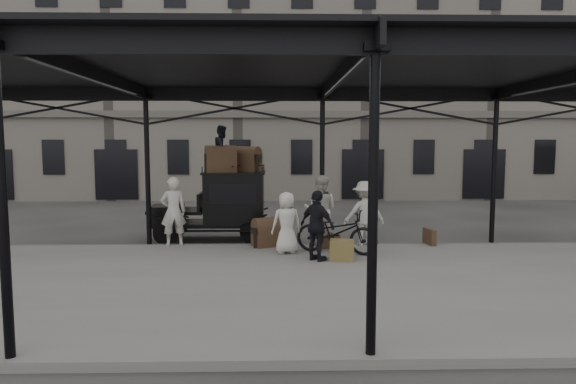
% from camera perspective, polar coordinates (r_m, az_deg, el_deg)
% --- Properties ---
extents(ground, '(120.00, 120.00, 0.00)m').
position_cam_1_polar(ground, '(13.15, 4.53, -8.07)').
color(ground, '#383533').
rests_on(ground, ground).
extents(platform, '(28.00, 8.00, 0.15)m').
position_cam_1_polar(platform, '(11.21, 5.58, -10.12)').
color(platform, slate).
rests_on(platform, ground).
extents(canopy, '(22.50, 9.00, 4.74)m').
position_cam_1_polar(canopy, '(11.17, 5.63, 13.24)').
color(canopy, black).
rests_on(canopy, ground).
extents(building_frontage, '(64.00, 8.00, 14.00)m').
position_cam_1_polar(building_frontage, '(30.98, 1.18, 12.86)').
color(building_frontage, slate).
rests_on(building_frontage, ground).
extents(taxi, '(3.65, 1.55, 2.18)m').
position_cam_1_polar(taxi, '(16.14, -7.06, -1.20)').
color(taxi, black).
rests_on(taxi, ground).
extents(porter_left, '(0.83, 0.67, 1.97)m').
position_cam_1_polar(porter_left, '(14.94, -12.63, -2.11)').
color(porter_left, beige).
rests_on(porter_left, platform).
extents(porter_midleft, '(1.11, 0.94, 2.01)m').
position_cam_1_polar(porter_midleft, '(14.70, 3.62, -2.02)').
color(porter_midleft, beige).
rests_on(porter_midleft, platform).
extents(porter_centre, '(0.91, 0.72, 1.64)m').
position_cam_1_polar(porter_centre, '(13.62, -0.16, -3.42)').
color(porter_centre, beige).
rests_on(porter_centre, platform).
extents(porter_official, '(1.04, 1.03, 1.76)m').
position_cam_1_polar(porter_official, '(12.76, 3.27, -3.77)').
color(porter_official, black).
rests_on(porter_official, platform).
extents(porter_right, '(1.27, 0.84, 1.84)m').
position_cam_1_polar(porter_right, '(14.81, 8.46, -2.35)').
color(porter_right, beige).
rests_on(porter_right, platform).
extents(bicycle, '(2.34, 1.53, 1.16)m').
position_cam_1_polar(bicycle, '(13.70, 5.42, -4.41)').
color(bicycle, black).
rests_on(bicycle, platform).
extents(porter_roof, '(0.74, 0.83, 1.42)m').
position_cam_1_polar(porter_roof, '(15.93, -7.28, 4.80)').
color(porter_roof, black).
rests_on(porter_roof, taxi).
extents(steamer_trunk_roof_near, '(1.03, 0.78, 0.67)m').
position_cam_1_polar(steamer_trunk_roof_near, '(15.80, -7.50, 3.43)').
color(steamer_trunk_roof_near, '#4D3023').
rests_on(steamer_trunk_roof_near, taxi).
extents(steamer_trunk_roof_far, '(1.03, 0.89, 0.65)m').
position_cam_1_polar(steamer_trunk_roof_far, '(16.19, -4.69, 3.47)').
color(steamer_trunk_roof_far, '#4D3023').
rests_on(steamer_trunk_roof_far, taxi).
extents(steamer_trunk_platform, '(1.08, 0.90, 0.68)m').
position_cam_1_polar(steamer_trunk_platform, '(14.66, -2.08, -4.68)').
color(steamer_trunk_platform, '#4D3023').
rests_on(steamer_trunk_platform, platform).
extents(wicker_hamper, '(0.66, 0.54, 0.50)m').
position_cam_1_polar(wicker_hamper, '(13.02, 6.02, -6.42)').
color(wicker_hamper, olive).
rests_on(wicker_hamper, platform).
extents(suitcase_upright, '(0.25, 0.62, 0.45)m').
position_cam_1_polar(suitcase_upright, '(15.41, 15.44, -4.80)').
color(suitcase_upright, '#4D3023').
rests_on(suitcase_upright, platform).
extents(suitcase_flat, '(0.61, 0.20, 0.40)m').
position_cam_1_polar(suitcase_flat, '(14.33, 4.61, -5.50)').
color(suitcase_flat, '#4D3023').
rests_on(suitcase_flat, platform).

